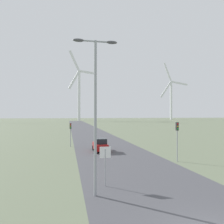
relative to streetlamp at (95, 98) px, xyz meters
name	(u,v)px	position (x,y,z in m)	size (l,w,h in m)	color
road_surface	(92,134)	(4.29, 42.31, -6.13)	(10.00, 240.00, 0.01)	#47474C
streetlamp	(95,98)	(0.00, 0.00, 0.00)	(2.81, 0.32, 9.82)	#93999E
stop_sign_near	(105,158)	(0.92, 1.68, -4.17)	(0.81, 0.07, 2.81)	#93999E
traffic_light_post_near_left	(71,129)	(-1.28, 21.38, -3.40)	(0.28, 0.34, 3.73)	#93999E
traffic_light_post_near_right	(177,133)	(9.96, 8.17, -3.02)	(0.28, 0.33, 4.26)	#93999E
car_approaching	(100,145)	(2.69, 16.12, -5.23)	(1.89, 4.14, 1.83)	maroon
wind_turbine_left	(79,90)	(7.28, 167.28, 19.31)	(24.30, 13.31, 56.73)	silver
wind_turbine_center	(171,95)	(101.65, 192.32, 18.51)	(32.71, 5.07, 57.63)	silver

